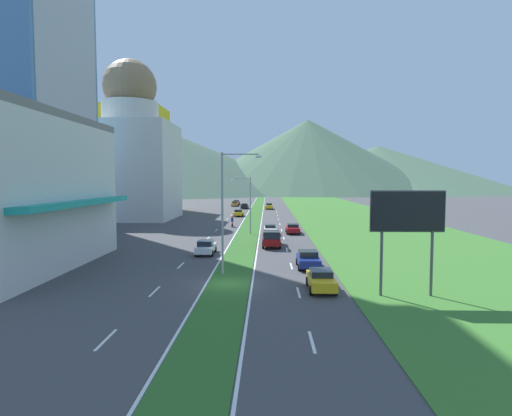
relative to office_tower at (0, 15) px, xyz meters
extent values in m
plane|color=#424244|center=(34.70, -28.14, -30.99)|extent=(600.00, 600.00, 0.00)
cube|color=#2D6023|center=(34.70, 31.86, -30.96)|extent=(3.20, 240.00, 0.06)
cube|color=#387028|center=(55.30, 31.86, -30.96)|extent=(24.00, 240.00, 0.06)
cube|color=silver|center=(29.60, -39.20, -30.99)|extent=(0.16, 2.80, 0.01)
cube|color=silver|center=(29.60, -30.27, -30.99)|extent=(0.16, 2.80, 0.01)
cube|color=silver|center=(29.60, -21.34, -30.99)|extent=(0.16, 2.80, 0.01)
cube|color=silver|center=(29.60, -12.40, -30.99)|extent=(0.16, 2.80, 0.01)
cube|color=silver|center=(29.60, -3.47, -30.99)|extent=(0.16, 2.80, 0.01)
cube|color=silver|center=(29.60, 5.46, -30.99)|extent=(0.16, 2.80, 0.01)
cube|color=silver|center=(29.60, 14.40, -30.99)|extent=(0.16, 2.80, 0.01)
cube|color=silver|center=(29.60, 23.33, -30.99)|extent=(0.16, 2.80, 0.01)
cube|color=silver|center=(29.60, 32.26, -30.99)|extent=(0.16, 2.80, 0.01)
cube|color=silver|center=(29.60, 41.20, -30.99)|extent=(0.16, 2.80, 0.01)
cube|color=silver|center=(29.60, 50.13, -30.99)|extent=(0.16, 2.80, 0.01)
cube|color=silver|center=(39.80, -39.20, -30.99)|extent=(0.16, 2.80, 0.01)
cube|color=silver|center=(39.80, -30.27, -30.99)|extent=(0.16, 2.80, 0.01)
cube|color=silver|center=(39.80, -21.34, -30.99)|extent=(0.16, 2.80, 0.01)
cube|color=silver|center=(39.80, -12.40, -30.99)|extent=(0.16, 2.80, 0.01)
cube|color=silver|center=(39.80, -3.47, -30.99)|extent=(0.16, 2.80, 0.01)
cube|color=silver|center=(39.80, 5.46, -30.99)|extent=(0.16, 2.80, 0.01)
cube|color=silver|center=(39.80, 14.40, -30.99)|extent=(0.16, 2.80, 0.01)
cube|color=silver|center=(39.80, 23.33, -30.99)|extent=(0.16, 2.80, 0.01)
cube|color=silver|center=(39.80, 32.26, -30.99)|extent=(0.16, 2.80, 0.01)
cube|color=silver|center=(39.80, 41.20, -30.99)|extent=(0.16, 2.80, 0.01)
cube|color=silver|center=(39.80, 50.13, -30.99)|extent=(0.16, 2.80, 0.01)
cube|color=silver|center=(32.95, 31.86, -30.99)|extent=(0.16, 240.00, 0.01)
cube|color=silver|center=(36.45, 31.86, -30.99)|extent=(0.16, 240.00, 0.01)
cube|color=teal|center=(20.77, -23.20, -25.13)|extent=(2.82, 18.95, 0.63)
cube|color=teal|center=(-0.04, 0.00, -1.43)|extent=(19.32, 19.32, 59.12)
cube|color=#B2B2B7|center=(9.67, 0.00, -1.43)|extent=(0.10, 17.77, 54.39)
cube|color=silver|center=(10.34, 23.93, -21.48)|extent=(16.84, 16.84, 19.03)
cylinder|color=beige|center=(10.34, 23.93, -9.88)|extent=(10.94, 10.94, 4.17)
sphere|color=olive|center=(10.34, 23.93, -4.67)|extent=(10.42, 10.42, 10.42)
cube|color=yellow|center=(4.21, 46.05, -18.00)|extent=(14.33, 14.33, 25.98)
cone|color=#3D5647|center=(-37.32, 200.89, -9.62)|extent=(209.72, 209.72, 42.75)
cone|color=#47664C|center=(62.57, 203.43, -8.50)|extent=(162.07, 162.07, 44.99)
cone|color=#47664C|center=(111.01, 221.13, -16.02)|extent=(175.45, 175.45, 29.95)
cylinder|color=#99999E|center=(33.87, -24.88, -25.92)|extent=(0.18, 0.18, 10.16)
cylinder|color=#99999E|center=(35.38, -24.80, -20.99)|extent=(3.02, 0.27, 0.10)
ellipsoid|color=silver|center=(36.88, -24.71, -21.19)|extent=(0.56, 0.28, 0.20)
cylinder|color=#99999E|center=(35.12, 1.06, -26.87)|extent=(0.18, 0.18, 8.24)
cylinder|color=#99999E|center=(33.88, 0.98, -22.90)|extent=(2.49, 0.26, 0.10)
ellipsoid|color=silver|center=(32.64, 0.89, -23.10)|extent=(0.56, 0.28, 0.20)
cylinder|color=#4C4C51|center=(45.32, -31.06, -28.74)|extent=(0.20, 0.20, 4.51)
cylinder|color=#4C4C51|center=(48.68, -31.06, -28.74)|extent=(0.20, 0.20, 4.51)
cube|color=black|center=(47.00, -31.16, -25.18)|extent=(4.81, 0.16, 2.60)
cube|color=#4C4C51|center=(47.00, -31.04, -25.18)|extent=(5.01, 0.08, 2.80)
cube|color=silver|center=(38.01, 0.48, -30.33)|extent=(1.75, 4.57, 0.69)
cube|color=black|center=(38.01, 0.66, -29.78)|extent=(1.51, 2.01, 0.41)
cylinder|color=black|center=(38.85, -0.94, -30.67)|extent=(0.22, 0.64, 0.64)
cylinder|color=black|center=(37.17, -0.94, -30.67)|extent=(0.22, 0.64, 0.64)
cylinder|color=black|center=(38.85, 1.89, -30.67)|extent=(0.22, 0.64, 0.64)
cylinder|color=black|center=(37.17, 1.89, -30.67)|extent=(0.22, 0.64, 0.64)
cube|color=black|center=(31.41, 53.06, -30.37)|extent=(1.83, 4.66, 0.61)
cube|color=black|center=(31.41, 52.88, -29.80)|extent=(1.58, 2.05, 0.52)
cylinder|color=black|center=(30.53, 54.51, -30.67)|extent=(0.22, 0.64, 0.64)
cylinder|color=black|center=(32.29, 54.51, -30.67)|extent=(0.22, 0.64, 0.64)
cylinder|color=black|center=(30.53, 51.62, -30.67)|extent=(0.22, 0.64, 0.64)
cylinder|color=black|center=(32.29, 51.62, -30.67)|extent=(0.22, 0.64, 0.64)
cube|color=navy|center=(41.28, -22.03, -30.33)|extent=(1.89, 4.10, 0.68)
cube|color=black|center=(41.28, -21.86, -29.73)|extent=(1.62, 1.80, 0.53)
cylinder|color=black|center=(42.18, -23.30, -30.67)|extent=(0.22, 0.64, 0.64)
cylinder|color=black|center=(40.37, -23.30, -30.67)|extent=(0.22, 0.64, 0.64)
cylinder|color=black|center=(42.18, -20.75, -30.67)|extent=(0.22, 0.64, 0.64)
cylinder|color=black|center=(40.37, -20.75, -30.67)|extent=(0.22, 0.64, 0.64)
cube|color=silver|center=(31.05, -15.45, -30.36)|extent=(1.77, 4.29, 0.63)
cube|color=black|center=(31.05, -15.62, -29.77)|extent=(1.52, 1.89, 0.55)
cylinder|color=black|center=(30.21, -14.12, -30.67)|extent=(0.22, 0.64, 0.64)
cylinder|color=black|center=(31.90, -14.12, -30.67)|extent=(0.22, 0.64, 0.64)
cylinder|color=black|center=(30.21, -16.78, -30.67)|extent=(0.22, 0.64, 0.64)
cylinder|color=black|center=(31.90, -16.78, -30.67)|extent=(0.22, 0.64, 0.64)
cube|color=#C6842D|center=(27.99, 63.34, -30.34)|extent=(1.80, 4.62, 0.67)
cube|color=black|center=(27.99, 63.15, -29.77)|extent=(1.55, 2.03, 0.46)
cylinder|color=black|center=(27.12, 64.77, -30.67)|extent=(0.22, 0.64, 0.64)
cylinder|color=black|center=(28.85, 64.77, -30.67)|extent=(0.22, 0.64, 0.64)
cylinder|color=black|center=(27.12, 61.90, -30.67)|extent=(0.22, 0.64, 0.64)
cylinder|color=black|center=(28.85, 61.90, -30.67)|extent=(0.22, 0.64, 0.64)
cube|color=maroon|center=(27.89, 70.68, -30.36)|extent=(1.86, 4.23, 0.64)
cube|color=black|center=(27.89, 70.52, -29.80)|extent=(1.60, 1.86, 0.48)
cylinder|color=black|center=(27.00, 72.00, -30.67)|extent=(0.22, 0.64, 0.64)
cylinder|color=black|center=(28.78, 72.00, -30.67)|extent=(0.22, 0.64, 0.64)
cylinder|color=black|center=(27.00, 69.37, -30.67)|extent=(0.22, 0.64, 0.64)
cylinder|color=black|center=(28.78, 69.37, -30.67)|extent=(0.22, 0.64, 0.64)
cube|color=yellow|center=(31.37, 29.96, -30.36)|extent=(1.85, 4.40, 0.64)
cube|color=black|center=(31.37, 29.78, -29.79)|extent=(1.59, 1.93, 0.50)
cylinder|color=black|center=(30.48, 31.32, -30.67)|extent=(0.22, 0.64, 0.64)
cylinder|color=black|center=(32.26, 31.32, -30.67)|extent=(0.22, 0.64, 0.64)
cylinder|color=black|center=(30.48, 28.59, -30.67)|extent=(0.22, 0.64, 0.64)
cylinder|color=black|center=(32.26, 28.59, -30.67)|extent=(0.22, 0.64, 0.64)
cube|color=maroon|center=(41.33, 1.86, -30.36)|extent=(1.86, 4.37, 0.63)
cube|color=black|center=(41.33, 2.04, -29.82)|extent=(1.60, 1.92, 0.44)
cylinder|color=black|center=(42.22, 0.51, -30.67)|extent=(0.22, 0.64, 0.64)
cylinder|color=black|center=(40.43, 0.51, -30.67)|extent=(0.22, 0.64, 0.64)
cylinder|color=black|center=(42.22, 3.22, -30.67)|extent=(0.22, 0.64, 0.64)
cylinder|color=black|center=(40.43, 3.22, -30.67)|extent=(0.22, 0.64, 0.64)
cube|color=yellow|center=(38.03, 51.36, -30.30)|extent=(1.82, 4.74, 0.75)
cube|color=black|center=(38.03, 51.55, -29.67)|extent=(1.57, 2.09, 0.51)
cylinder|color=black|center=(38.90, 49.89, -30.67)|extent=(0.22, 0.64, 0.64)
cylinder|color=black|center=(37.15, 49.89, -30.67)|extent=(0.22, 0.64, 0.64)
cylinder|color=black|center=(38.90, 52.83, -30.67)|extent=(0.22, 0.64, 0.64)
cylinder|color=black|center=(37.15, 52.83, -30.67)|extent=(0.22, 0.64, 0.64)
cube|color=yellow|center=(41.47, -29.61, -30.32)|extent=(1.76, 4.21, 0.70)
cube|color=black|center=(41.47, -29.44, -29.76)|extent=(1.51, 1.85, 0.44)
cylinder|color=black|center=(42.31, -30.91, -30.67)|extent=(0.22, 0.64, 0.64)
cylinder|color=black|center=(40.62, -30.91, -30.67)|extent=(0.22, 0.64, 0.64)
cylinder|color=black|center=(42.31, -28.30, -30.67)|extent=(0.22, 0.64, 0.64)
cylinder|color=black|center=(40.62, -28.30, -30.67)|extent=(0.22, 0.64, 0.64)
cube|color=maroon|center=(38.08, -10.11, -30.19)|extent=(2.00, 5.40, 0.80)
cube|color=black|center=(38.08, -11.71, -29.39)|extent=(1.84, 2.00, 0.80)
cube|color=maroon|center=(39.02, -9.01, -29.57)|extent=(0.10, 3.20, 0.44)
cube|color=maroon|center=(37.14, -9.01, -29.57)|extent=(0.10, 3.20, 0.44)
cube|color=maroon|center=(38.08, -7.46, -29.57)|extent=(1.84, 0.10, 0.44)
cylinder|color=black|center=(39.04, -11.73, -30.59)|extent=(0.26, 0.80, 0.80)
cylinder|color=black|center=(37.12, -11.73, -30.59)|extent=(0.26, 0.80, 0.80)
cylinder|color=black|center=(39.04, -8.49, -30.59)|extent=(0.26, 0.80, 0.80)
cylinder|color=black|center=(37.12, -8.49, -30.59)|extent=(0.26, 0.80, 0.80)
cylinder|color=black|center=(31.72, 10.70, -30.69)|extent=(0.10, 0.60, 0.60)
cylinder|color=black|center=(31.72, 9.30, -30.69)|extent=(0.12, 0.60, 0.60)
cube|color=maroon|center=(31.72, 10.00, -30.52)|extent=(0.20, 1.12, 0.25)
ellipsoid|color=maroon|center=(31.72, 10.20, -30.16)|extent=(0.24, 0.44, 0.24)
cube|color=navy|center=(31.72, 9.90, -29.79)|extent=(0.36, 0.28, 0.70)
sphere|color=red|center=(31.72, 9.95, -29.32)|extent=(0.26, 0.26, 0.26)
camera|label=1|loc=(37.61, -59.19, -23.04)|focal=29.28mm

